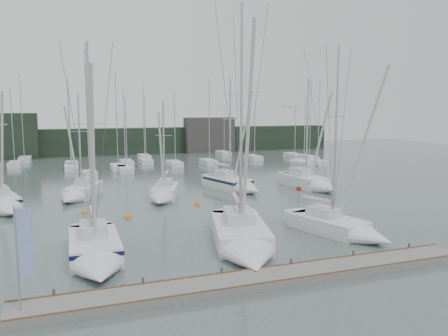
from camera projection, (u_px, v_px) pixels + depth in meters
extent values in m
plane|color=#495956|center=(230.00, 252.00, 26.78)|extent=(160.00, 160.00, 0.00)
cube|color=slate|center=(265.00, 278.00, 22.09)|extent=(24.00, 2.00, 0.40)
cube|color=black|center=(118.00, 141.00, 84.25)|extent=(90.00, 4.00, 5.00)
cube|color=black|center=(0.00, 136.00, 75.48)|extent=(12.00, 3.00, 8.00)
cube|color=#3B3936|center=(209.00, 135.00, 88.29)|extent=(10.00, 3.00, 7.00)
cube|color=silver|center=(253.00, 158.00, 75.01)|extent=(1.80, 4.50, 0.90)
cylinder|color=#A8AAB0|center=(255.00, 127.00, 73.83)|extent=(0.12, 0.12, 9.62)
cube|color=silver|center=(316.00, 162.00, 68.82)|extent=(1.80, 4.50, 0.90)
cylinder|color=#A8AAB0|center=(319.00, 120.00, 67.45)|extent=(0.12, 0.12, 12.50)
cube|color=silver|center=(127.00, 163.00, 67.75)|extent=(1.80, 4.50, 0.90)
cylinder|color=#A8AAB0|center=(126.00, 129.00, 66.58)|extent=(0.12, 0.12, 9.62)
cube|color=silver|center=(223.00, 154.00, 82.42)|extent=(1.80, 4.50, 0.90)
cylinder|color=#A8AAB0|center=(224.00, 128.00, 81.31)|extent=(0.12, 0.12, 8.64)
cube|color=silver|center=(302.00, 163.00, 68.08)|extent=(1.80, 4.50, 0.90)
cylinder|color=#A8AAB0|center=(305.00, 128.00, 66.87)|extent=(0.12, 0.12, 10.09)
cube|color=silver|center=(208.00, 162.00, 68.80)|extent=(1.80, 4.50, 0.90)
cylinder|color=#A8AAB0|center=(209.00, 118.00, 67.39)|extent=(0.12, 0.12, 13.08)
cube|color=silver|center=(308.00, 158.00, 75.12)|extent=(1.80, 4.50, 0.90)
cylinder|color=#A8AAB0|center=(311.00, 116.00, 73.69)|extent=(0.12, 0.12, 13.51)
cube|color=silver|center=(118.00, 168.00, 62.49)|extent=(1.80, 4.50, 0.90)
cylinder|color=#A8AAB0|center=(117.00, 119.00, 61.09)|extent=(0.12, 0.12, 13.08)
cube|color=silver|center=(146.00, 161.00, 70.45)|extent=(1.80, 4.50, 0.90)
cylinder|color=#A8AAB0|center=(145.00, 128.00, 69.27)|extent=(0.12, 0.12, 9.76)
cube|color=silver|center=(15.00, 165.00, 66.07)|extent=(1.80, 4.50, 0.90)
cylinder|color=#A8AAB0|center=(12.00, 125.00, 64.80)|extent=(0.12, 0.12, 10.99)
cube|color=silver|center=(144.00, 157.00, 76.09)|extent=(1.80, 4.50, 0.90)
cylinder|color=#A8AAB0|center=(144.00, 119.00, 74.73)|extent=(0.12, 0.12, 12.36)
cube|color=silver|center=(125.00, 170.00, 60.48)|extent=(1.80, 4.50, 0.90)
cylinder|color=#A8AAB0|center=(124.00, 130.00, 59.27)|extent=(0.12, 0.12, 10.22)
cube|color=silver|center=(175.00, 164.00, 66.64)|extent=(1.80, 4.50, 0.90)
cylinder|color=#A8AAB0|center=(175.00, 127.00, 65.41)|extent=(0.12, 0.12, 10.45)
cube|color=silver|center=(25.00, 160.00, 72.60)|extent=(1.80, 4.50, 0.90)
cylinder|color=#A8AAB0|center=(22.00, 116.00, 71.17)|extent=(0.12, 0.12, 13.41)
cube|color=silver|center=(71.00, 168.00, 62.32)|extent=(1.80, 4.50, 0.90)
cylinder|color=#A8AAB0|center=(69.00, 128.00, 61.09)|extent=(0.12, 0.12, 10.50)
cube|color=silver|center=(89.00, 175.00, 55.45)|extent=(1.80, 4.50, 0.90)
cylinder|color=#A8AAB0|center=(87.00, 119.00, 54.02)|extent=(0.12, 0.12, 13.44)
cube|color=silver|center=(72.00, 165.00, 65.79)|extent=(1.80, 4.50, 0.90)
cylinder|color=#A8AAB0|center=(70.00, 120.00, 64.41)|extent=(0.12, 0.12, 12.63)
cube|color=silver|center=(293.00, 156.00, 78.68)|extent=(1.80, 4.50, 0.90)
cylinder|color=#A8AAB0|center=(295.00, 126.00, 77.50)|extent=(0.12, 0.12, 9.71)
cube|color=silver|center=(94.00, 248.00, 26.14)|extent=(2.87, 5.96, 1.47)
cone|color=silver|center=(99.00, 273.00, 22.17)|extent=(2.86, 2.56, 2.84)
cube|color=silver|center=(93.00, 229.00, 26.45)|extent=(1.58, 2.39, 0.69)
cylinder|color=#A8AAB0|center=(90.00, 143.00, 24.89)|extent=(0.18, 0.18, 11.23)
cylinder|color=silver|center=(92.00, 212.00, 26.99)|extent=(0.29, 2.91, 0.27)
cube|color=black|center=(94.00, 240.00, 26.07)|extent=(2.89, 5.98, 0.25)
cube|color=#1A4892|center=(90.00, 197.00, 28.76)|extent=(0.02, 0.53, 0.35)
cube|color=silver|center=(239.00, 234.00, 29.04)|extent=(5.00, 7.90, 1.55)
cone|color=silver|center=(252.00, 261.00, 23.88)|extent=(3.97, 3.85, 3.30)
cube|color=silver|center=(239.00, 215.00, 29.39)|extent=(2.48, 3.28, 0.72)
cylinder|color=#A8AAB0|center=(241.00, 117.00, 27.48)|extent=(0.19, 0.19, 13.94)
cylinder|color=silver|center=(237.00, 199.00, 30.20)|extent=(1.16, 3.54, 0.29)
cube|color=#1A4892|center=(233.00, 185.00, 32.50)|extent=(0.16, 0.54, 0.37)
cube|color=silver|center=(328.00, 226.00, 31.19)|extent=(4.20, 6.01, 1.34)
cone|color=silver|center=(376.00, 239.00, 28.12)|extent=(3.26, 3.04, 2.67)
cube|color=silver|center=(324.00, 212.00, 31.41)|extent=(2.06, 2.53, 0.62)
cylinder|color=#A8AAB0|center=(336.00, 134.00, 29.99)|extent=(0.16, 0.16, 11.90)
cylinder|color=silver|center=(317.00, 199.00, 31.81)|extent=(1.05, 2.62, 0.25)
cube|color=maroon|center=(299.00, 189.00, 33.17)|extent=(0.17, 0.46, 0.32)
cube|color=silver|center=(1.00, 204.00, 38.33)|extent=(3.96, 5.61, 1.52)
cone|color=silver|center=(10.00, 211.00, 35.47)|extent=(3.08, 2.84, 2.54)
cube|color=black|center=(0.00, 198.00, 38.26)|extent=(3.98, 5.63, 0.25)
cube|color=silver|center=(83.00, 192.00, 43.85)|extent=(4.12, 5.64, 1.41)
cone|color=silver|center=(69.00, 200.00, 40.22)|extent=(3.01, 2.93, 2.35)
cube|color=silver|center=(85.00, 181.00, 44.18)|extent=(1.97, 2.39, 0.66)
cylinder|color=#A8AAB0|center=(80.00, 141.00, 42.79)|extent=(0.17, 0.17, 9.00)
cylinder|color=silver|center=(86.00, 172.00, 44.61)|extent=(1.19, 2.42, 0.26)
cube|color=silver|center=(165.00, 193.00, 43.26)|extent=(3.77, 5.47, 1.40)
cone|color=silver|center=(160.00, 201.00, 39.72)|extent=(2.82, 2.77, 2.24)
cube|color=silver|center=(165.00, 182.00, 43.59)|extent=(1.82, 2.30, 0.65)
cylinder|color=#A8AAB0|center=(164.00, 144.00, 42.25)|extent=(0.17, 0.17, 8.41)
cylinder|color=silver|center=(166.00, 173.00, 44.00)|extent=(1.06, 2.40, 0.26)
cube|color=silver|center=(228.00, 184.00, 47.97)|extent=(4.23, 6.24, 1.58)
cone|color=silver|center=(251.00, 190.00, 44.72)|extent=(3.31, 3.11, 2.74)
cube|color=silver|center=(225.00, 174.00, 48.24)|extent=(2.09, 2.61, 0.74)
cylinder|color=#A8AAB0|center=(230.00, 129.00, 46.83)|extent=(0.19, 0.19, 10.64)
cylinder|color=silver|center=(222.00, 164.00, 48.60)|extent=(1.07, 2.75, 0.29)
cube|color=black|center=(228.00, 180.00, 47.90)|extent=(4.26, 6.26, 0.26)
cube|color=silver|center=(304.00, 183.00, 49.00)|extent=(3.51, 6.25, 1.65)
cone|color=silver|center=(329.00, 189.00, 45.27)|extent=(3.06, 2.88, 2.75)
cube|color=silver|center=(301.00, 171.00, 49.32)|extent=(1.81, 2.55, 0.77)
cylinder|color=#A8AAB0|center=(307.00, 128.00, 47.81)|extent=(0.20, 0.20, 10.56)
cylinder|color=silver|center=(298.00, 162.00, 49.75)|extent=(0.69, 2.92, 0.31)
sphere|color=orange|center=(128.00, 218.00, 35.15)|extent=(0.61, 0.61, 0.61)
sphere|color=orange|center=(197.00, 205.00, 39.86)|extent=(0.59, 0.59, 0.59)
sphere|color=orange|center=(85.00, 213.00, 36.84)|extent=(0.51, 0.51, 0.51)
cylinder|color=#A8AAB0|center=(17.00, 259.00, 17.92)|extent=(0.08, 0.08, 4.41)
cube|color=#1E38BF|center=(25.00, 243.00, 17.98)|extent=(0.59, 0.08, 2.94)
ellipsoid|color=white|center=(290.00, 106.00, 24.79)|extent=(0.22, 0.43, 0.19)
cube|color=gray|center=(286.00, 106.00, 24.69)|extent=(0.43, 0.15, 0.11)
cube|color=gray|center=(295.00, 106.00, 24.89)|extent=(0.43, 0.15, 0.11)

